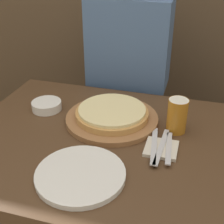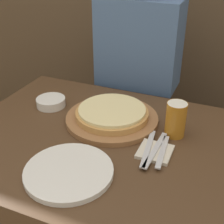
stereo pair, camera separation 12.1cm
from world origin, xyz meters
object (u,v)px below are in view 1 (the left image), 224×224
Objects in this scene: beer_glass at (177,114)px; side_bowl at (47,105)px; dinner_plate at (80,174)px; spoon at (169,148)px; pizza_on_board at (112,116)px; diner_person at (128,95)px; fork at (154,145)px; dinner_knife at (161,147)px.

beer_glass is 0.54m from side_bowl.
dinner_plate reaches higher than spoon.
dinner_plate is at bearing -89.99° from pizza_on_board.
side_bowl is (-0.29, 0.01, -0.01)m from pizza_on_board.
beer_glass is 0.10× the size of diner_person.
dinner_plate is 1.27× the size of fork.
diner_person is (-0.23, 0.56, -0.11)m from fork.
beer_glass is 0.60× the size of fork.
pizza_on_board reaches higher than spoon.
fork is (0.19, 0.20, 0.01)m from dinner_plate.
diner_person reaches higher than pizza_on_board.
dinner_knife is 1.17× the size of spoon.
dinner_plate reaches higher than dinner_knife.
beer_glass is 0.15m from dinner_knife.
spoon is (0.24, -0.14, -0.01)m from pizza_on_board.
dinner_plate is 1.27× the size of dinner_knife.
pizza_on_board is at bearing 147.25° from dinner_knife.
dinner_plate is 1.49× the size of spoon.
spoon is (0.05, -0.00, 0.00)m from fork.
side_bowl reaches higher than spoon.
side_bowl is 0.67× the size of spoon.
fork is (-0.06, -0.14, -0.06)m from beer_glass.
pizza_on_board is 1.67× the size of dinner_knife.
side_bowl is at bearing 162.40° from fork.
fork and dinner_knife have the same top height.
beer_glass is 0.43m from dinner_plate.
diner_person is (-0.04, 0.76, -0.10)m from dinner_plate.
spoon is 0.63m from diner_person.
diner_person is at bearing 112.08° from fork.
side_bowl is at bearing 163.97° from spoon.
side_bowl is 0.53m from dinner_knife.
pizza_on_board is at bearing 143.95° from fork.
beer_glass reaches higher than side_bowl.
dinner_knife is at bearing 43.51° from dinner_plate.
pizza_on_board is 0.29m from side_bowl.
side_bowl is (-0.29, 0.36, 0.01)m from dinner_plate.
pizza_on_board is 0.24m from fork.
beer_glass is at bearing 66.74° from fork.
dinner_plate is 0.77m from diner_person.
diner_person is at bearing 116.35° from spoon.
diner_person is at bearing 58.01° from side_bowl.
fork is 1.00× the size of dinner_knife.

